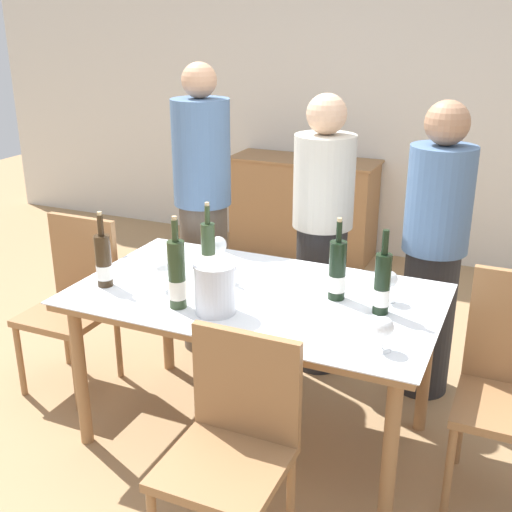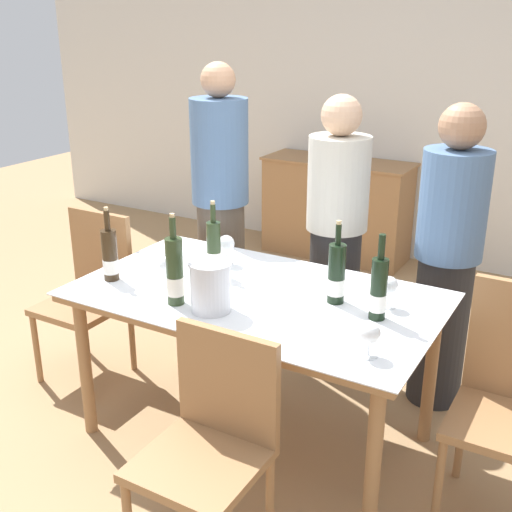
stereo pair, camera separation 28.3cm
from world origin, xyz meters
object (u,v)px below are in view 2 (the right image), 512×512
object	(u,v)px
wine_bottle_0	(110,256)
wine_bottle_3	(336,275)
wine_glass_2	(167,265)
chair_near_front	(212,436)
wine_glass_0	(389,286)
wine_glass_3	(370,334)
wine_bottle_1	(175,273)
person_guest_right	(447,261)
person_guest_left	(336,241)
sideboard_cabinet	(336,209)
ice_bucket	(210,285)
wine_bottle_2	(379,290)
dining_table	(256,308)
wine_bottle_4	(214,249)
wine_glass_1	(226,244)
chair_left_end	(91,286)
person_host	(221,212)

from	to	relation	value
wine_bottle_0	wine_bottle_3	size ratio (longest dim) A/B	0.96
wine_glass_2	chair_near_front	distance (m)	0.92
wine_glass_0	wine_glass_3	size ratio (longest dim) A/B	1.04
wine_bottle_1	person_guest_right	xyz separation A→B (m)	(0.91, 1.04, -0.12)
wine_glass_0	person_guest_left	bearing A→B (deg)	129.29
sideboard_cabinet	wine_glass_2	bearing A→B (deg)	-83.78
wine_bottle_1	chair_near_front	distance (m)	0.75
ice_bucket	wine_bottle_0	distance (m)	0.60
wine_bottle_2	wine_glass_3	distance (m)	0.33
dining_table	wine_bottle_4	distance (m)	0.38
wine_glass_2	wine_glass_3	size ratio (longest dim) A/B	1.09
wine_bottle_2	wine_glass_1	xyz separation A→B (m)	(-0.88, 0.22, -0.02)
ice_bucket	wine_glass_0	distance (m)	0.76
wine_glass_0	chair_near_front	bearing A→B (deg)	-111.31
wine_bottle_1	person_guest_right	size ratio (longest dim) A/B	0.26
ice_bucket	person_guest_left	world-z (taller)	person_guest_left
ice_bucket	wine_bottle_1	distance (m)	0.17
wine_glass_3	chair_left_end	world-z (taller)	chair_left_end
ice_bucket	wine_bottle_4	size ratio (longest dim) A/B	0.60
wine_bottle_3	person_guest_right	xyz separation A→B (m)	(0.31, 0.67, -0.10)
dining_table	wine_glass_2	xyz separation A→B (m)	(-0.40, -0.13, 0.18)
wine_glass_3	chair_left_end	size ratio (longest dim) A/B	0.15
wine_bottle_0	wine_bottle_4	size ratio (longest dim) A/B	0.98
sideboard_cabinet	wine_glass_0	size ratio (longest dim) A/B	8.76
wine_bottle_0	person_guest_right	world-z (taller)	person_guest_right
wine_glass_0	person_host	bearing A→B (deg)	155.04
person_guest_left	sideboard_cabinet	bearing A→B (deg)	112.80
ice_bucket	wine_glass_1	world-z (taller)	ice_bucket
chair_left_end	wine_bottle_1	bearing A→B (deg)	-22.37
wine_bottle_0	chair_near_front	xyz separation A→B (m)	(0.90, -0.51, -0.36)
sideboard_cabinet	wine_bottle_0	world-z (taller)	wine_bottle_0
wine_bottle_1	wine_bottle_3	size ratio (longest dim) A/B	1.09
wine_bottle_3	person_guest_left	xyz separation A→B (m)	(-0.30, 0.69, -0.10)
person_guest_left	person_guest_right	xyz separation A→B (m)	(0.61, -0.02, 0.00)
wine_bottle_3	chair_left_end	world-z (taller)	wine_bottle_3
ice_bucket	wine_bottle_2	distance (m)	0.70
wine_glass_1	person_host	bearing A→B (deg)	125.69
wine_bottle_3	chair_left_end	xyz separation A→B (m)	(-1.46, -0.00, -0.36)
chair_left_end	person_guest_right	xyz separation A→B (m)	(1.78, 0.68, 0.26)
wine_glass_1	person_host	size ratio (longest dim) A/B	0.09
chair_left_end	wine_glass_3	bearing A→B (deg)	-12.14
wine_glass_1	wine_glass_2	world-z (taller)	same
person_host	person_guest_left	world-z (taller)	person_host
dining_table	wine_bottle_1	xyz separation A→B (m)	(-0.25, -0.27, 0.22)
sideboard_cabinet	chair_left_end	size ratio (longest dim) A/B	1.33
person_guest_right	wine_bottle_3	bearing A→B (deg)	-114.87
ice_bucket	wine_bottle_4	bearing A→B (deg)	121.69
wine_bottle_3	person_host	bearing A→B (deg)	147.90
wine_bottle_3	wine_glass_3	bearing A→B (deg)	-52.19
wine_bottle_0	wine_glass_0	xyz separation A→B (m)	(1.24, 0.36, -0.02)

